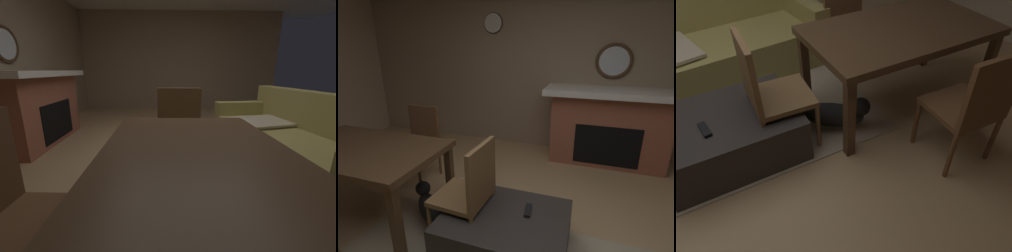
% 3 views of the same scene
% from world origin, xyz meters
% --- Properties ---
extents(floor, '(8.85, 8.85, 0.00)m').
position_xyz_m(floor, '(0.00, 0.00, 0.00)').
color(floor, tan).
extents(area_rug, '(2.60, 2.00, 0.01)m').
position_xyz_m(area_rug, '(0.15, 0.40, 0.01)').
color(area_rug, tan).
rests_on(area_rug, ground).
extents(couch, '(2.34, 1.15, 0.86)m').
position_xyz_m(couch, '(0.28, 1.06, 0.31)').
color(couch, '#9E8E4C').
rests_on(couch, ground).
extents(ottoman_coffee_table, '(0.99, 0.74, 0.38)m').
position_xyz_m(ottoman_coffee_table, '(0.15, -0.20, 0.19)').
color(ottoman_coffee_table, '#2D2826').
rests_on(ottoman_coffee_table, ground).
extents(tv_remote, '(0.07, 0.17, 0.02)m').
position_xyz_m(tv_remote, '(-0.01, -0.30, 0.39)').
color(tv_remote, black).
rests_on(tv_remote, ottoman_coffee_table).
extents(dining_table, '(1.53, 0.91, 0.74)m').
position_xyz_m(dining_table, '(1.63, -0.25, 0.66)').
color(dining_table, '#513823').
rests_on(dining_table, ground).
extents(dining_chair_south, '(0.46, 0.46, 0.93)m').
position_xyz_m(dining_chair_south, '(1.62, -1.10, 0.52)').
color(dining_chair_south, brown).
rests_on(dining_chair_south, ground).
extents(dining_chair_north, '(0.45, 0.45, 0.93)m').
position_xyz_m(dining_chair_north, '(1.63, 0.59, 0.52)').
color(dining_chair_north, brown).
rests_on(dining_chair_north, ground).
extents(dining_chair_west, '(0.46, 0.46, 0.93)m').
position_xyz_m(dining_chair_west, '(0.47, -0.25, 0.52)').
color(dining_chair_west, brown).
rests_on(dining_chair_west, ground).
extents(potted_plant, '(0.39, 0.39, 0.52)m').
position_xyz_m(potted_plant, '(2.75, 0.82, 0.28)').
color(potted_plant, beige).
rests_on(potted_plant, ground).
extents(small_dog, '(0.54, 0.48, 0.28)m').
position_xyz_m(small_dog, '(0.97, -0.34, 0.16)').
color(small_dog, black).
rests_on(small_dog, ground).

